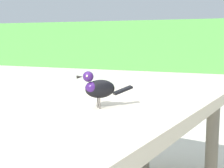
# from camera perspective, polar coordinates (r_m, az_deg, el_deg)

# --- Properties ---
(hedge_wall) EXTENTS (28.00, 2.20, 1.68)m
(hedge_wall) POSITION_cam_1_polar(r_m,az_deg,el_deg) (11.37, 19.26, 6.41)
(hedge_wall) COLOR #428438
(hedge_wall) RESTS_ON ground
(picnic_table_foreground) EXTENTS (1.93, 1.95, 0.74)m
(picnic_table_foreground) POSITION_cam_1_polar(r_m,az_deg,el_deg) (1.82, 3.72, -8.66)
(picnic_table_foreground) COLOR #B2A893
(picnic_table_foreground) RESTS_ON ground
(bird_grackle) EXTENTS (0.22, 0.22, 0.18)m
(bird_grackle) POSITION_cam_1_polar(r_m,az_deg,el_deg) (1.56, -2.49, -0.63)
(bird_grackle) COLOR black
(bird_grackle) RESTS_ON picnic_table_foreground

